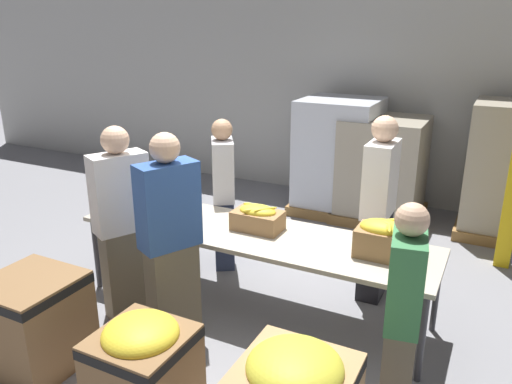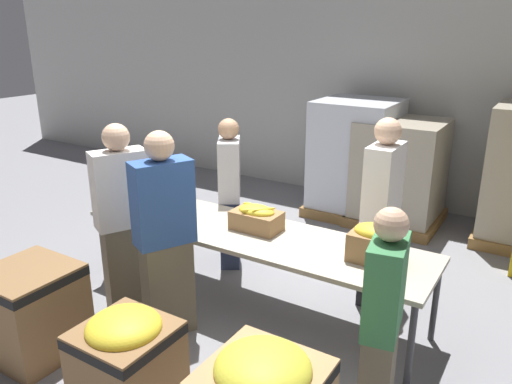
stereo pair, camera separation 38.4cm
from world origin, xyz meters
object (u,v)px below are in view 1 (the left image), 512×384
Objects in this scene: banana_box_1 at (258,218)px; donation_bin_0 at (34,319)px; pallet_stack_2 at (509,172)px; sorting_table at (253,236)px; banana_box_2 at (382,238)px; volunteer_2 at (378,210)px; pallet_stack_1 at (338,157)px; volunteer_3 at (170,241)px; volunteer_0 at (223,195)px; volunteer_4 at (402,318)px; donation_bin_1 at (143,362)px; volunteer_1 at (123,226)px; pallet_stack_0 at (383,170)px; banana_box_0 at (164,200)px.

donation_bin_0 is (-1.11, -1.55, -0.48)m from banana_box_1.
banana_box_1 is 0.27× the size of pallet_stack_2.
donation_bin_0 is (-1.10, -1.48, -0.32)m from sorting_table.
sorting_table is 8.22× the size of banana_box_2.
banana_box_1 is at bearing -54.36° from volunteer_2.
volunteer_3 is at bearing -94.05° from pallet_stack_1.
banana_box_1 is 0.28× the size of pallet_stack_1.
volunteer_4 is (2.14, -1.43, -0.04)m from volunteer_0.
volunteer_0 is at bearing -87.13° from volunteer_2.
pallet_stack_1 is at bearing -177.35° from pallet_stack_2.
pallet_stack_2 is at bearing 2.65° from pallet_stack_1.
banana_box_1 is 0.64× the size of donation_bin_1.
banana_box_1 reaches higher than sorting_table.
volunteer_1 is 1.05× the size of pallet_stack_2.
volunteer_4 is 3.72m from pallet_stack_0.
sorting_table is at bearing 53.45° from donation_bin_0.
volunteer_2 is at bearing -27.66° from volunteer_1.
donation_bin_0 is 0.47× the size of pallet_stack_1.
volunteer_0 reaches higher than banana_box_0.
banana_box_0 is 1.04m from banana_box_1.
volunteer_2 reaches higher than pallet_stack_0.
pallet_stack_1 is at bearing 92.60° from sorting_table.
pallet_stack_0 is at bearing 82.51° from donation_bin_1.
volunteer_0 is 1.06× the size of volunteer_4.
banana_box_0 is 0.25× the size of pallet_stack_1.
volunteer_2 reaches higher than volunteer_1.
donation_bin_0 is 4.44m from pallet_stack_1.
donation_bin_0 is at bearing -125.65° from banana_box_1.
volunteer_0 is 3.52m from pallet_stack_2.
banana_box_2 is 0.24× the size of pallet_stack_2.
donation_bin_0 is at bearing -110.44° from pallet_stack_0.
volunteer_3 reaches higher than pallet_stack_1.
donation_bin_0 is 1.03m from donation_bin_1.
volunteer_4 is at bearing 23.72° from volunteer_0.
pallet_stack_0 reaches higher than banana_box_1.
donation_bin_0 is 1.06× the size of donation_bin_1.
volunteer_4 is (1.84, -0.09, -0.11)m from volunteer_3.
sorting_table is 7.36× the size of banana_box_1.
donation_bin_1 is (-1.19, -1.51, -0.55)m from banana_box_2.
volunteer_1 is at bearing -162.88° from banana_box_2.
sorting_table is 2.06× the size of pallet_stack_1.
volunteer_3 reaches higher than volunteer_4.
donation_bin_1 is 0.50× the size of pallet_stack_0.
volunteer_2 is 1.28× the size of pallet_stack_0.
banana_box_0 is 0.67m from volunteer_0.
pallet_stack_0 is (0.48, 2.73, -0.20)m from banana_box_1.
sorting_table is 1.84× the size of volunteer_2.
donation_bin_0 is (-0.15, -0.87, -0.47)m from volunteer_1.
volunteer_4 reaches higher than banana_box_1.
volunteer_3 is (0.30, -1.34, 0.07)m from volunteer_0.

